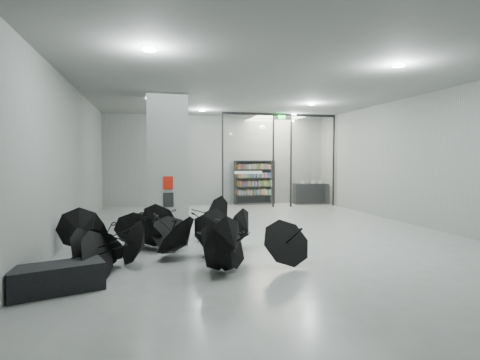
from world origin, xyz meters
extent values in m
plane|color=gray|center=(0.00, 0.00, 0.00)|extent=(14.00, 14.00, 0.00)
cube|color=gray|center=(0.00, 0.00, 4.00)|extent=(10.00, 14.00, 0.02)
cube|color=slate|center=(0.00, 7.00, 2.00)|extent=(10.00, 0.02, 4.00)
cube|color=slate|center=(0.00, -7.00, 2.00)|extent=(10.00, 0.02, 4.00)
cube|color=slate|center=(-5.00, 0.00, 2.00)|extent=(0.02, 14.00, 4.00)
cube|color=slate|center=(5.00, 0.00, 2.00)|extent=(0.02, 14.00, 4.00)
cube|color=slate|center=(-2.50, 2.00, 2.00)|extent=(1.20, 1.20, 4.00)
cube|color=#A50A07|center=(-2.50, 1.38, 1.35)|extent=(0.28, 0.04, 0.38)
cube|color=black|center=(-2.50, 1.38, 0.85)|extent=(0.30, 0.03, 0.42)
cube|color=#0CE533|center=(2.40, 5.30, 3.82)|extent=(0.30, 0.06, 0.15)
cube|color=silver|center=(1.00, 5.50, 2.00)|extent=(2.20, 0.02, 3.95)
cube|color=silver|center=(3.90, 5.50, 2.00)|extent=(2.00, 0.02, 3.95)
cube|color=black|center=(-0.10, 5.50, 2.00)|extent=(0.06, 0.06, 4.00)
cube|color=black|center=(2.10, 5.50, 2.00)|extent=(0.06, 0.06, 4.00)
cube|color=black|center=(2.90, 5.50, 2.00)|extent=(0.06, 0.06, 4.00)
cube|color=black|center=(4.90, 5.50, 2.00)|extent=(0.06, 0.06, 4.00)
cube|color=black|center=(2.40, 5.50, 3.95)|extent=(5.00, 0.08, 0.10)
cube|color=black|center=(-4.42, -3.77, 0.21)|extent=(1.44, 0.96, 0.43)
cube|color=black|center=(4.18, 6.33, 0.46)|extent=(1.58, 0.72, 0.93)
camera|label=1|loc=(-3.00, -10.00, 2.02)|focal=28.53mm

